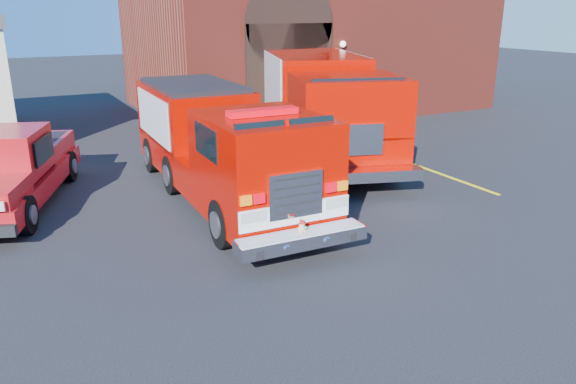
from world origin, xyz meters
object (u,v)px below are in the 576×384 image
fire_engine (220,144)px  secondary_truck (321,101)px  fire_station (305,14)px  pickup_truck (7,170)px

fire_engine → secondary_truck: bearing=32.0°
fire_engine → fire_station: bearing=52.1°
fire_engine → pickup_truck: fire_engine is taller
fire_station → pickup_truck: (-13.52, -9.50, -3.35)m
secondary_truck → pickup_truck: bearing=-173.7°
pickup_truck → secondary_truck: 9.39m
fire_engine → pickup_truck: 5.07m
fire_station → pickup_truck: size_ratio=2.46×
fire_station → secondary_truck: bearing=-116.5°
fire_engine → secondary_truck: size_ratio=0.88×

